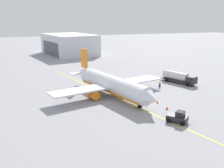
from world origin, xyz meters
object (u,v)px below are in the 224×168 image
refueling_worker (160,84)px  airplane (111,84)px  pushback_tug (178,117)px  safety_cone_wingtip (157,102)px  safety_cone_nose (167,108)px  fuel_tanker (178,77)px

refueling_worker → airplane: bearing=-78.3°
pushback_tug → safety_cone_wingtip: pushback_tug is taller
safety_cone_nose → safety_cone_wingtip: bearing=-180.0°
airplane → safety_cone_nose: size_ratio=45.89×
fuel_tanker → refueling_worker: (2.17, -7.15, -0.91)m
safety_cone_nose → pushback_tug: bearing=-14.1°
pushback_tug → safety_cone_nose: 6.74m
fuel_tanker → refueling_worker: 7.53m
airplane → pushback_tug: bearing=18.2°
airplane → refueling_worker: size_ratio=18.62×
refueling_worker → safety_cone_nose: refueling_worker is taller
airplane → fuel_tanker: (-5.28, 22.16, -1.06)m
airplane → refueling_worker: (-3.12, 15.00, -1.97)m
airplane → refueling_worker: 15.45m
fuel_tanker → safety_cone_nose: size_ratio=16.01×
pushback_tug → safety_cone_nose: (-6.50, 1.64, -0.66)m
airplane → refueling_worker: bearing=101.7°
pushback_tug → refueling_worker: 23.97m
airplane → pushback_tug: airplane is taller
airplane → fuel_tanker: airplane is taller
pushback_tug → fuel_tanker: bearing=147.1°
refueling_worker → fuel_tanker: bearing=106.9°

